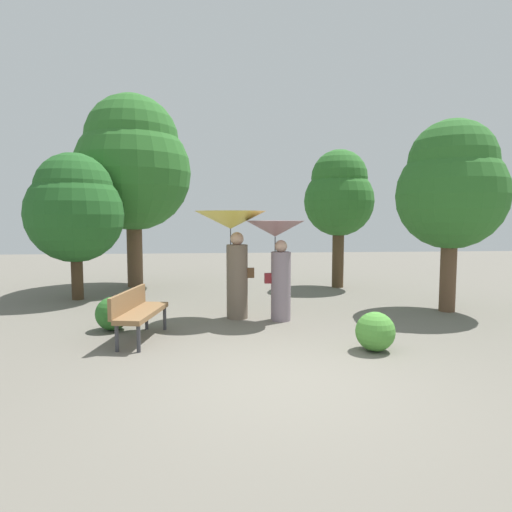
# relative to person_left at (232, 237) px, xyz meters

# --- Properties ---
(ground_plane) EXTENTS (40.00, 40.00, 0.00)m
(ground_plane) POSITION_rel_person_left_xyz_m (0.52, -3.44, -1.65)
(ground_plane) COLOR #6B665B
(person_left) EXTENTS (1.43, 1.43, 2.17)m
(person_left) POSITION_rel_person_left_xyz_m (0.00, 0.00, 0.00)
(person_left) COLOR #6B5B4C
(person_left) RESTS_ON ground
(person_right) EXTENTS (1.15, 1.15, 1.98)m
(person_right) POSITION_rel_person_left_xyz_m (0.87, -0.27, -0.21)
(person_right) COLOR gray
(person_right) RESTS_ON ground
(park_bench) EXTENTS (0.74, 1.56, 0.83)m
(park_bench) POSITION_rel_person_left_xyz_m (-1.64, -1.43, -1.14)
(park_bench) COLOR #38383D
(park_bench) RESTS_ON ground
(tree_near_left) EXTENTS (3.36, 3.36, 5.59)m
(tree_near_left) POSITION_rel_person_left_xyz_m (-2.75, 4.36, 1.98)
(tree_near_left) COLOR brown
(tree_near_left) RESTS_ON ground
(tree_near_right) EXTENTS (2.31, 2.31, 4.12)m
(tree_near_right) POSITION_rel_person_left_xyz_m (4.70, 0.25, 1.08)
(tree_near_right) COLOR brown
(tree_near_right) RESTS_ON ground
(tree_mid_left) EXTENTS (2.36, 2.36, 3.63)m
(tree_mid_left) POSITION_rel_person_left_xyz_m (-3.80, 2.38, 0.65)
(tree_mid_left) COLOR #42301E
(tree_mid_left) RESTS_ON ground
(tree_mid_right) EXTENTS (2.02, 2.02, 4.00)m
(tree_mid_right) POSITION_rel_person_left_xyz_m (3.22, 3.71, 1.07)
(tree_mid_right) COLOR #4C3823
(tree_mid_right) RESTS_ON ground
(bush_path_left) EXTENTS (0.60, 0.60, 0.60)m
(bush_path_left) POSITION_rel_person_left_xyz_m (2.10, -2.38, -1.35)
(bush_path_left) COLOR #4C9338
(bush_path_left) RESTS_ON ground
(bush_path_right) EXTENTS (0.61, 0.61, 0.61)m
(bush_path_right) POSITION_rel_person_left_xyz_m (-2.21, -0.76, -1.34)
(bush_path_right) COLOR #2D6B28
(bush_path_right) RESTS_ON ground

